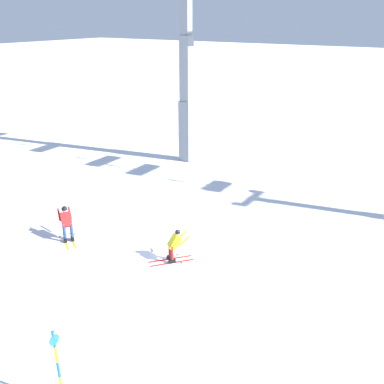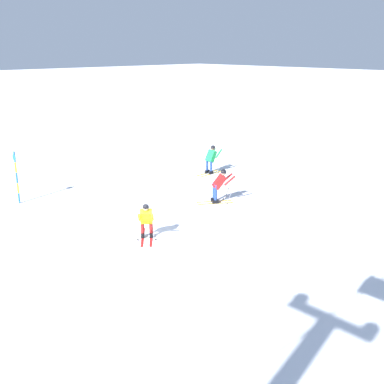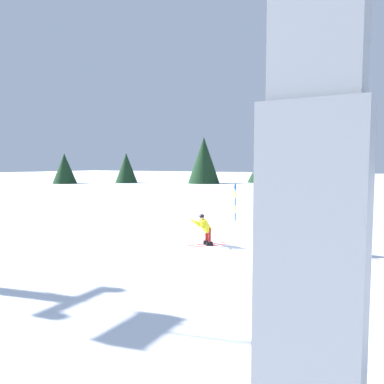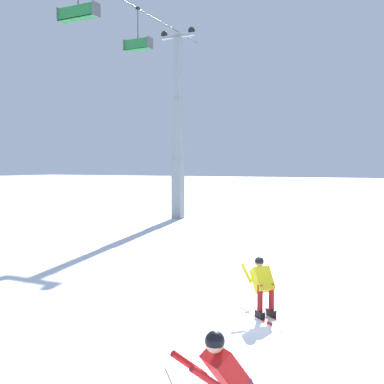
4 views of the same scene
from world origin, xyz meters
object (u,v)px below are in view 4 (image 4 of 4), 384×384
lift_tower_far (178,140)px  skier_carving_main (262,283)px  chairlift_seat_fourth (137,43)px  skier_distant_uphill (226,378)px  chairlift_seat_middle (77,12)px

lift_tower_far → skier_carving_main: bearing=-146.3°
chairlift_seat_fourth → skier_distant_uphill: chairlift_seat_fourth is taller
chairlift_seat_fourth → skier_carving_main: bearing=-136.6°
chairlift_seat_middle → chairlift_seat_fourth: same height
chairlift_seat_fourth → lift_tower_far: bearing=-0.0°
skier_carving_main → skier_distant_uphill: (-4.97, -1.08, 0.11)m
skier_carving_main → lift_tower_far: size_ratio=0.13×
lift_tower_far → chairlift_seat_fourth: size_ratio=5.25×
chairlift_seat_fourth → skier_distant_uphill: (-16.57, -12.05, -9.53)m
skier_carving_main → lift_tower_far: lift_tower_far is taller
lift_tower_far → chairlift_seat_fourth: lift_tower_far is taller
chairlift_seat_middle → skier_distant_uphill: size_ratio=1.25×
skier_distant_uphill → chairlift_seat_middle: bearing=46.2°
chairlift_seat_middle → chairlift_seat_fourth: size_ratio=0.90×
chairlift_seat_middle → skier_distant_uphill: bearing=-133.8°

